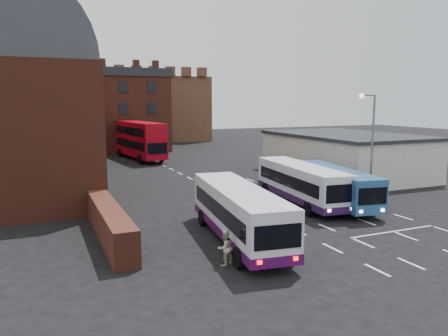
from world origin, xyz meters
name	(u,v)px	position (x,y,z in m)	size (l,w,h in m)	color
ground	(291,228)	(0.00, 0.00, 0.00)	(180.00, 180.00, 0.00)	black
railway_station	(9,99)	(-15.50, 21.00, 7.64)	(12.00, 28.00, 16.00)	#602B1E
forecourt_wall	(110,223)	(-10.20, 2.00, 0.90)	(1.20, 10.00, 1.80)	#602B1E
cream_building	(344,154)	(15.00, 14.00, 2.16)	(10.40, 16.40, 4.25)	beige
brick_terrace	(90,115)	(-6.00, 46.00, 5.50)	(22.00, 10.00, 11.00)	brown
castle_keep	(141,109)	(6.00, 66.00, 6.00)	(22.00, 22.00, 12.00)	brown
bus_white_outbound	(239,210)	(-3.90, -0.98, 1.71)	(3.72, 10.83, 2.89)	silver
bus_white_inbound	(301,181)	(3.99, 5.06, 1.69)	(3.43, 10.67, 2.86)	silver
bus_blue	(334,184)	(6.00, 3.78, 1.56)	(3.79, 9.94, 2.65)	#265188
bus_red_double	(140,140)	(-1.33, 34.33, 2.58)	(4.20, 12.39, 4.86)	#A30413
street_lamp	(370,138)	(8.33, 2.95, 4.82)	(1.61, 0.47, 7.99)	slate
pedestrian_red	(261,252)	(-4.78, -5.19, 0.88)	(0.64, 0.42, 1.76)	maroon
pedestrian_beige	(225,248)	(-5.98, -3.94, 0.83)	(0.81, 0.63, 1.66)	#BAAD92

